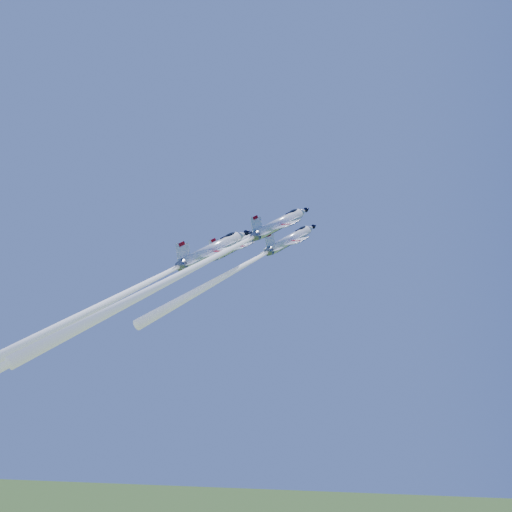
% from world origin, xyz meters
% --- Properties ---
extents(jet_lead, '(19.94, 27.55, 28.15)m').
position_xyz_m(jet_lead, '(-1.60, -1.37, 85.06)').
color(jet_lead, white).
extents(jet_left, '(26.00, 36.38, 38.99)m').
position_xyz_m(jet_left, '(-15.24, -6.77, 80.87)').
color(jet_left, white).
extents(jet_right, '(23.99, 33.50, 35.42)m').
position_xyz_m(jet_right, '(-4.01, -17.54, 81.86)').
color(jet_right, white).
extents(jet_slot, '(27.65, 38.61, 40.85)m').
position_xyz_m(jet_slot, '(-16.25, -19.98, 76.66)').
color(jet_slot, white).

